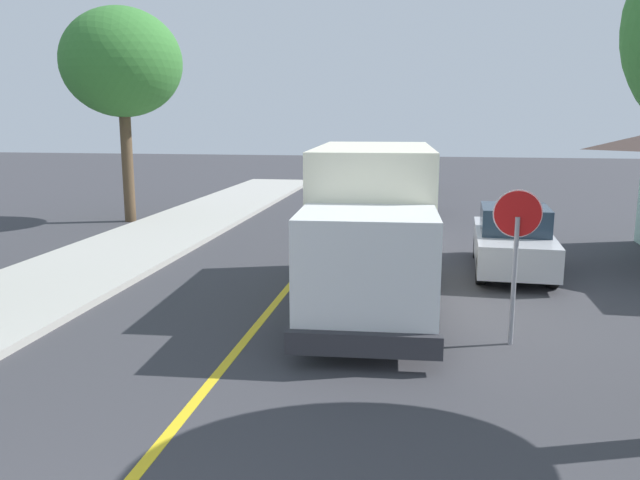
{
  "coord_description": "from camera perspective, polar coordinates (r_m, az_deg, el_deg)",
  "views": [
    {
      "loc": [
        3.02,
        -2.88,
        3.83
      ],
      "look_at": [
        0.96,
        9.44,
        1.4
      ],
      "focal_mm": 35.75,
      "sensor_mm": 36.0,
      "label": 1
    }
  ],
  "objects": [
    {
      "name": "parked_car_near",
      "position": [
        20.01,
        6.35,
        2.2
      ],
      "size": [
        1.8,
        4.4,
        1.67
      ],
      "color": "silver",
      "rests_on": "ground"
    },
    {
      "name": "street_tree_down_block",
      "position": [
        24.45,
        -17.33,
        14.86
      ],
      "size": [
        4.25,
        4.25,
        7.62
      ],
      "color": "brown",
      "rests_on": "ground"
    },
    {
      "name": "centre_line_yellow",
      "position": [
        13.77,
        -3.59,
        -5.14
      ],
      "size": [
        0.16,
        56.0,
        0.01
      ],
      "primitive_type": "cube",
      "color": "gold",
      "rests_on": "ground"
    },
    {
      "name": "parked_van_across",
      "position": [
        16.53,
        16.88,
        -0.06
      ],
      "size": [
        2.01,
        4.48,
        1.67
      ],
      "color": "#B7B7BC",
      "rests_on": "ground"
    },
    {
      "name": "stop_sign",
      "position": [
        11.06,
        17.17,
        0.23
      ],
      "size": [
        0.8,
        0.1,
        2.65
      ],
      "color": "gray",
      "rests_on": "ground"
    },
    {
      "name": "box_truck",
      "position": [
        13.22,
        4.71,
        1.99
      ],
      "size": [
        2.78,
        7.3,
        3.2
      ],
      "color": "#F2EDCC",
      "rests_on": "ground"
    },
    {
      "name": "parked_car_mid",
      "position": [
        26.08,
        7.19,
        4.23
      ],
      "size": [
        1.93,
        4.45,
        1.67
      ],
      "color": "black",
      "rests_on": "ground"
    },
    {
      "name": "parked_car_far",
      "position": [
        33.33,
        7.52,
        5.68
      ],
      "size": [
        1.92,
        4.45,
        1.67
      ],
      "color": "#4C564C",
      "rests_on": "ground"
    }
  ]
}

